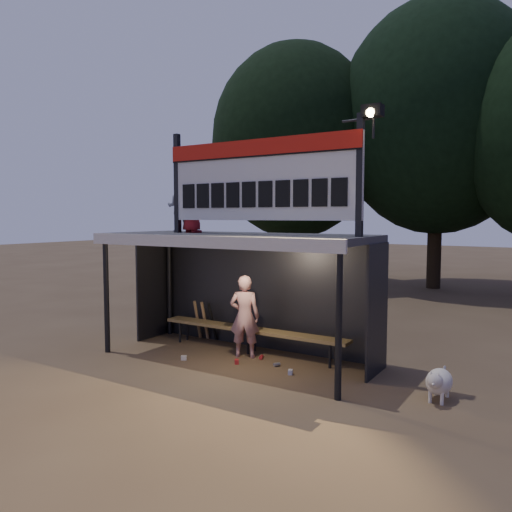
{
  "coord_description": "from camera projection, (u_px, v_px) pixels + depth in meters",
  "views": [
    {
      "loc": [
        5.1,
        -7.47,
        2.64
      ],
      "look_at": [
        0.2,
        0.4,
        1.9
      ],
      "focal_mm": 35.0,
      "sensor_mm": 36.0,
      "label": 1
    }
  ],
  "objects": [
    {
      "name": "tree_mid",
      "position": [
        438.0,
        118.0,
        17.93
      ],
      "size": [
        7.22,
        7.22,
        10.36
      ],
      "color": "black",
      "rests_on": "ground"
    },
    {
      "name": "player",
      "position": [
        245.0,
        316.0,
        9.32
      ],
      "size": [
        0.66,
        0.56,
        1.55
      ],
      "primitive_type": "imported",
      "rotation": [
        0.0,
        0.0,
        3.53
      ],
      "color": "silver",
      "rests_on": "ground"
    },
    {
      "name": "bats",
      "position": [
        205.0,
        321.0,
        10.58
      ],
      "size": [
        0.48,
        0.32,
        0.84
      ],
      "color": "olive",
      "rests_on": "ground"
    },
    {
      "name": "dog",
      "position": [
        439.0,
        382.0,
        7.13
      ],
      "size": [
        0.36,
        0.81,
        0.49
      ],
      "color": "silver",
      "rests_on": "ground"
    },
    {
      "name": "tree_left",
      "position": [
        295.0,
        142.0,
        19.35
      ],
      "size": [
        6.46,
        6.46,
        9.27
      ],
      "color": "#302115",
      "rests_on": "ground"
    },
    {
      "name": "child_a",
      "position": [
        179.0,
        207.0,
        10.25
      ],
      "size": [
        0.62,
        0.58,
        1.03
      ],
      "primitive_type": "imported",
      "rotation": [
        0.0,
        0.0,
        3.63
      ],
      "color": "slate",
      "rests_on": "dugout_shelter"
    },
    {
      "name": "scoreboard_assembly",
      "position": [
        261.0,
        177.0,
        8.65
      ],
      "size": [
        4.1,
        0.27,
        1.99
      ],
      "color": "black",
      "rests_on": "dugout_shelter"
    },
    {
      "name": "child_b",
      "position": [
        192.0,
        205.0,
        9.69
      ],
      "size": [
        0.59,
        0.47,
        1.06
      ],
      "primitive_type": "imported",
      "rotation": [
        0.0,
        0.0,
        2.87
      ],
      "color": "maroon",
      "rests_on": "dugout_shelter"
    },
    {
      "name": "litter",
      "position": [
        248.0,
        362.0,
        8.88
      ],
      "size": [
        2.17,
        0.94,
        0.08
      ],
      "color": "red",
      "rests_on": "ground"
    },
    {
      "name": "bench",
      "position": [
        251.0,
        331.0,
        9.65
      ],
      "size": [
        4.0,
        0.35,
        0.48
      ],
      "color": "olive",
      "rests_on": "ground"
    },
    {
      "name": "ground",
      "position": [
        235.0,
        359.0,
        9.22
      ],
      "size": [
        80.0,
        80.0,
        0.0
      ],
      "primitive_type": "plane",
      "color": "brown",
      "rests_on": "ground"
    },
    {
      "name": "dugout_shelter",
      "position": [
        242.0,
        259.0,
        9.28
      ],
      "size": [
        5.1,
        2.08,
        2.32
      ],
      "color": "#38383A",
      "rests_on": "ground"
    }
  ]
}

